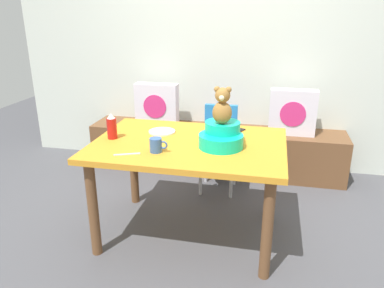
{
  "coord_description": "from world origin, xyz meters",
  "views": [
    {
      "loc": [
        0.55,
        -2.39,
        1.62
      ],
      "look_at": [
        0.0,
        0.1,
        0.69
      ],
      "focal_mm": 34.89,
      "sensor_mm": 36.0,
      "label": 1
    }
  ],
  "objects_px": {
    "cell_phone": "(237,131)",
    "teddy_bear": "(222,106)",
    "pillow_floral_left": "(157,105)",
    "highchair": "(219,137)",
    "infant_seat_teal": "(221,136)",
    "dinner_plate_near": "(162,132)",
    "pillow_floral_right": "(293,112)",
    "book_stack": "(218,124)",
    "dining_table": "(189,155)",
    "ketchup_bottle": "(112,127)",
    "coffee_mug": "(156,145)"
  },
  "relations": [
    {
      "from": "dinner_plate_near",
      "to": "dining_table",
      "type": "bearing_deg",
      "value": -34.32
    },
    {
      "from": "book_stack",
      "to": "pillow_floral_left",
      "type": "bearing_deg",
      "value": -178.14
    },
    {
      "from": "book_stack",
      "to": "coffee_mug",
      "type": "height_order",
      "value": "coffee_mug"
    },
    {
      "from": "dining_table",
      "to": "teddy_bear",
      "type": "relative_size",
      "value": 5.34
    },
    {
      "from": "pillow_floral_left",
      "to": "coffee_mug",
      "type": "distance_m",
      "value": 1.5
    },
    {
      "from": "dining_table",
      "to": "pillow_floral_right",
      "type": "bearing_deg",
      "value": 58.04
    },
    {
      "from": "cell_phone",
      "to": "teddy_bear",
      "type": "bearing_deg",
      "value": 104.44
    },
    {
      "from": "pillow_floral_right",
      "to": "dinner_plate_near",
      "type": "bearing_deg",
      "value": -134.01
    },
    {
      "from": "book_stack",
      "to": "coffee_mug",
      "type": "distance_m",
      "value": 1.49
    },
    {
      "from": "pillow_floral_left",
      "to": "highchair",
      "type": "relative_size",
      "value": 0.56
    },
    {
      "from": "coffee_mug",
      "to": "dinner_plate_near",
      "type": "distance_m",
      "value": 0.41
    },
    {
      "from": "teddy_bear",
      "to": "cell_phone",
      "type": "relative_size",
      "value": 1.74
    },
    {
      "from": "book_stack",
      "to": "infant_seat_teal",
      "type": "distance_m",
      "value": 1.31
    },
    {
      "from": "coffee_mug",
      "to": "cell_phone",
      "type": "bearing_deg",
      "value": 49.37
    },
    {
      "from": "dining_table",
      "to": "teddy_bear",
      "type": "height_order",
      "value": "teddy_bear"
    },
    {
      "from": "dining_table",
      "to": "coffee_mug",
      "type": "distance_m",
      "value": 0.32
    },
    {
      "from": "highchair",
      "to": "cell_phone",
      "type": "height_order",
      "value": "highchair"
    },
    {
      "from": "highchair",
      "to": "cell_phone",
      "type": "distance_m",
      "value": 0.56
    },
    {
      "from": "pillow_floral_left",
      "to": "pillow_floral_right",
      "type": "xyz_separation_m",
      "value": [
        1.36,
        0.0,
        0.0
      ]
    },
    {
      "from": "infant_seat_teal",
      "to": "ketchup_bottle",
      "type": "bearing_deg",
      "value": -179.55
    },
    {
      "from": "infant_seat_teal",
      "to": "dinner_plate_near",
      "type": "distance_m",
      "value": 0.52
    },
    {
      "from": "pillow_floral_right",
      "to": "coffee_mug",
      "type": "height_order",
      "value": "pillow_floral_right"
    },
    {
      "from": "pillow_floral_left",
      "to": "dining_table",
      "type": "bearing_deg",
      "value": -62.92
    },
    {
      "from": "pillow_floral_right",
      "to": "book_stack",
      "type": "distance_m",
      "value": 0.74
    },
    {
      "from": "dinner_plate_near",
      "to": "cell_phone",
      "type": "height_order",
      "value": "dinner_plate_near"
    },
    {
      "from": "teddy_bear",
      "to": "pillow_floral_right",
      "type": "bearing_deg",
      "value": 67.27
    },
    {
      "from": "coffee_mug",
      "to": "dinner_plate_near",
      "type": "height_order",
      "value": "coffee_mug"
    },
    {
      "from": "book_stack",
      "to": "coffee_mug",
      "type": "bearing_deg",
      "value": -97.7
    },
    {
      "from": "pillow_floral_right",
      "to": "dining_table",
      "type": "distance_m",
      "value": 1.42
    },
    {
      "from": "ketchup_bottle",
      "to": "cell_phone",
      "type": "relative_size",
      "value": 1.28
    },
    {
      "from": "book_stack",
      "to": "dinner_plate_near",
      "type": "relative_size",
      "value": 1.0
    },
    {
      "from": "teddy_bear",
      "to": "pillow_floral_left",
      "type": "bearing_deg",
      "value": 124.45
    },
    {
      "from": "infant_seat_teal",
      "to": "coffee_mug",
      "type": "distance_m",
      "value": 0.45
    },
    {
      "from": "infant_seat_teal",
      "to": "ketchup_bottle",
      "type": "relative_size",
      "value": 1.78
    },
    {
      "from": "ketchup_bottle",
      "to": "coffee_mug",
      "type": "height_order",
      "value": "ketchup_bottle"
    },
    {
      "from": "pillow_floral_left",
      "to": "dinner_plate_near",
      "type": "distance_m",
      "value": 1.1
    },
    {
      "from": "dining_table",
      "to": "cell_phone",
      "type": "xyz_separation_m",
      "value": [
        0.3,
        0.31,
        0.1
      ]
    },
    {
      "from": "infant_seat_teal",
      "to": "highchair",
      "type": "bearing_deg",
      "value": 99.08
    },
    {
      "from": "dining_table",
      "to": "highchair",
      "type": "height_order",
      "value": "highchair"
    },
    {
      "from": "pillow_floral_left",
      "to": "teddy_bear",
      "type": "relative_size",
      "value": 1.76
    },
    {
      "from": "pillow_floral_left",
      "to": "cell_phone",
      "type": "relative_size",
      "value": 3.06
    },
    {
      "from": "dining_table",
      "to": "ketchup_bottle",
      "type": "bearing_deg",
      "value": -176.02
    },
    {
      "from": "pillow_floral_right",
      "to": "ketchup_bottle",
      "type": "xyz_separation_m",
      "value": [
        -1.31,
        -1.24,
        0.15
      ]
    },
    {
      "from": "book_stack",
      "to": "dining_table",
      "type": "distance_m",
      "value": 1.23
    },
    {
      "from": "dining_table",
      "to": "infant_seat_teal",
      "type": "bearing_deg",
      "value": -7.96
    },
    {
      "from": "teddy_bear",
      "to": "cell_phone",
      "type": "height_order",
      "value": "teddy_bear"
    },
    {
      "from": "coffee_mug",
      "to": "cell_phone",
      "type": "relative_size",
      "value": 0.83
    },
    {
      "from": "pillow_floral_left",
      "to": "highchair",
      "type": "xyz_separation_m",
      "value": [
        0.72,
        -0.42,
        -0.16
      ]
    },
    {
      "from": "dinner_plate_near",
      "to": "cell_phone",
      "type": "bearing_deg",
      "value": 14.82
    },
    {
      "from": "book_stack",
      "to": "dining_table",
      "type": "xyz_separation_m",
      "value": [
        -0.03,
        -1.22,
        0.13
      ]
    }
  ]
}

